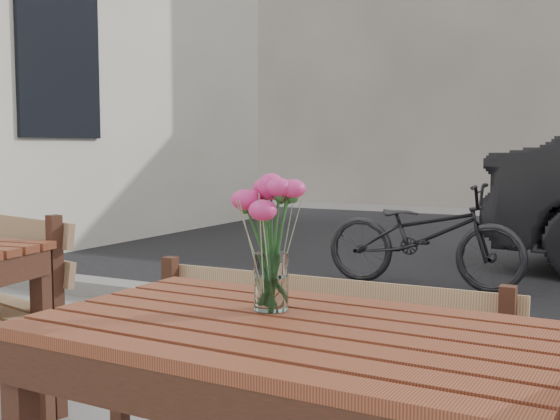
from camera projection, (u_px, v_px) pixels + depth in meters
name	position (u px, v px, depth m)	size (l,w,h in m)	color
street	(537.00, 282.00, 6.11)	(30.00, 8.12, 0.12)	black
main_table	(292.00, 377.00, 1.69)	(1.29, 0.78, 0.78)	#572616
main_bench	(311.00, 365.00, 2.29)	(1.33, 0.42, 0.82)	#8C6648
main_vase	(271.00, 226.00, 1.81)	(0.19, 0.19, 0.36)	white
bicycle	(424.00, 235.00, 6.00)	(0.60, 1.71, 0.90)	black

